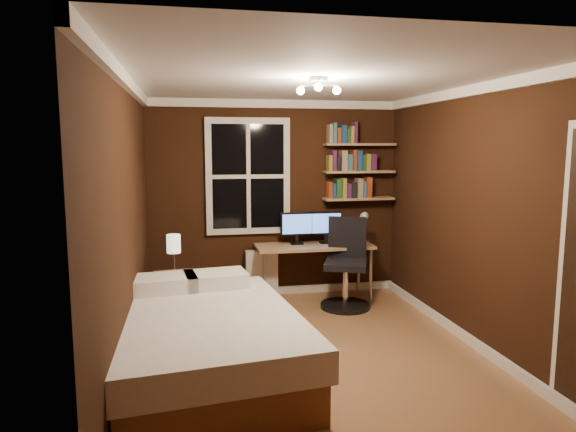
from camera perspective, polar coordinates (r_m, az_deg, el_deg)
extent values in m
plane|color=#95643B|center=(4.89, 2.88, -15.44)|extent=(4.20, 4.20, 0.00)
cube|color=black|center=(6.59, -1.44, 1.86)|extent=(3.20, 0.04, 2.50)
cube|color=black|center=(4.44, -17.46, -1.37)|extent=(0.04, 4.20, 2.50)
cube|color=black|center=(5.17, 20.45, -0.26)|extent=(0.04, 4.20, 2.50)
cube|color=white|center=(4.53, 3.10, 15.00)|extent=(3.20, 4.20, 0.02)
cube|color=white|center=(6.48, -4.45, 4.40)|extent=(1.06, 0.06, 1.46)
cube|color=#9F754D|center=(6.74, 7.83, 1.92)|extent=(0.92, 0.22, 0.03)
cube|color=#9F754D|center=(6.71, 7.89, 4.90)|extent=(0.92, 0.22, 0.03)
cube|color=#9F754D|center=(6.71, 7.94, 7.89)|extent=(0.92, 0.22, 0.03)
cube|color=brown|center=(4.47, -9.29, -15.61)|extent=(1.65, 2.18, 0.32)
cube|color=silver|center=(4.36, -9.37, -12.19)|extent=(1.74, 2.25, 0.24)
cube|color=white|center=(5.03, -13.55, -7.29)|extent=(0.63, 0.47, 0.14)
cube|color=white|center=(5.09, -8.03, -6.98)|extent=(0.63, 0.47, 0.14)
cube|color=brown|center=(5.86, -12.42, -8.85)|extent=(0.48, 0.48, 0.54)
cube|color=silver|center=(6.62, -2.96, -6.44)|extent=(0.41, 0.14, 0.61)
cube|color=#9F754D|center=(6.48, 2.93, -3.36)|extent=(1.47, 0.55, 0.04)
cylinder|color=beige|center=(6.21, -2.65, -7.16)|extent=(0.04, 0.04, 0.66)
cylinder|color=beige|center=(6.53, 9.19, -6.49)|extent=(0.04, 0.04, 0.66)
cylinder|color=beige|center=(6.66, -3.24, -6.13)|extent=(0.04, 0.04, 0.66)
cylinder|color=beige|center=(6.96, 7.85, -5.57)|extent=(0.04, 0.04, 0.66)
cylinder|color=black|center=(6.29, 6.37, -9.88)|extent=(0.59, 0.59, 0.05)
cylinder|color=silver|center=(6.22, 6.40, -7.71)|extent=(0.07, 0.07, 0.44)
cube|color=black|center=(6.16, 6.44, -5.37)|extent=(0.62, 0.62, 0.08)
cube|color=black|center=(6.31, 6.60, -2.36)|extent=(0.45, 0.22, 0.51)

